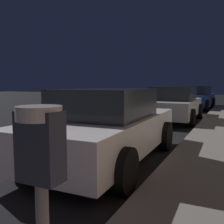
{
  "coord_description": "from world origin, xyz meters",
  "views": [
    {
      "loc": [
        5.08,
        -0.1,
        1.52
      ],
      "look_at": [
        4.06,
        2.0,
        1.26
      ],
      "focal_mm": 40.29,
      "sensor_mm": 36.0,
      "label": 1
    }
  ],
  "objects_px": {
    "car_white": "(107,126)",
    "car_silver": "(173,104)",
    "car_blue": "(194,97)",
    "parking_meter": "(41,178)"
  },
  "relations": [
    {
      "from": "car_silver",
      "to": "car_blue",
      "type": "relative_size",
      "value": 0.9
    },
    {
      "from": "car_white",
      "to": "car_blue",
      "type": "relative_size",
      "value": 0.92
    },
    {
      "from": "car_white",
      "to": "car_silver",
      "type": "distance_m",
      "value": 6.08
    },
    {
      "from": "parking_meter",
      "to": "car_silver",
      "type": "distance_m",
      "value": 9.78
    },
    {
      "from": "car_silver",
      "to": "car_white",
      "type": "bearing_deg",
      "value": -90.0
    },
    {
      "from": "car_silver",
      "to": "car_blue",
      "type": "distance_m",
      "value": 5.92
    },
    {
      "from": "car_white",
      "to": "car_blue",
      "type": "xyz_separation_m",
      "value": [
        0.0,
        12.0,
        0.02
      ]
    },
    {
      "from": "car_white",
      "to": "car_blue",
      "type": "height_order",
      "value": "same"
    },
    {
      "from": "car_white",
      "to": "car_silver",
      "type": "bearing_deg",
      "value": 90.0
    },
    {
      "from": "parking_meter",
      "to": "car_white",
      "type": "bearing_deg",
      "value": 112.97
    }
  ]
}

